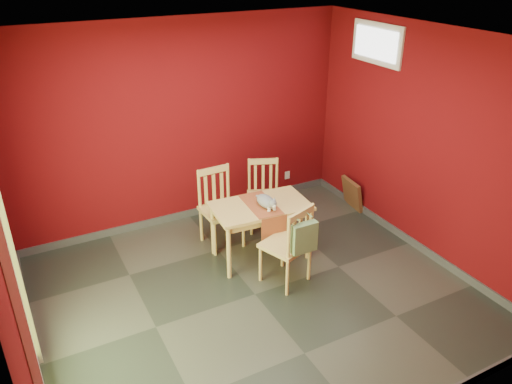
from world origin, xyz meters
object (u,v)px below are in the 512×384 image
tote_bag (304,238)px  cat (266,199)px  dining_table (260,211)px  chair_near (289,244)px  picture_frame (352,194)px  chair_far_right (264,194)px  chair_far_left (220,207)px

tote_bag → cat: (-0.04, 0.77, 0.11)m
dining_table → cat: cat is taller
chair_near → picture_frame: size_ratio=2.18×
chair_far_right → chair_near: bearing=-106.6°
chair_near → picture_frame: (1.75, 1.11, -0.28)m
dining_table → chair_far_right: chair_far_right is taller
tote_bag → chair_near: bearing=102.8°
chair_far_left → chair_near: bearing=-74.1°
chair_far_right → picture_frame: chair_far_right is taller
dining_table → chair_near: chair_near is taller
chair_far_right → cat: (-0.36, -0.69, 0.32)m
dining_table → chair_far_left: (-0.30, 0.52, -0.11)m
chair_far_left → picture_frame: size_ratio=2.22×
cat → picture_frame: cat is taller
tote_bag → picture_frame: tote_bag is taller
chair_far_left → tote_bag: chair_far_left is taller
dining_table → tote_bag: size_ratio=2.90×
chair_far_right → chair_near: (-0.37, -1.25, 0.03)m
dining_table → picture_frame: (1.77, 0.50, -0.40)m
chair_near → tote_bag: size_ratio=2.40×
chair_far_right → cat: size_ratio=2.55×
chair_far_left → dining_table: bearing=-60.2°
chair_near → cat: (0.01, 0.55, 0.30)m
chair_far_right → picture_frame: size_ratio=2.07×
chair_far_right → tote_bag: size_ratio=2.28×
dining_table → chair_near: bearing=-87.7°
cat → tote_bag: bearing=-91.3°
chair_near → chair_far_left: bearing=105.9°
cat → picture_frame: 1.91m
chair_far_left → tote_bag: 1.41m
tote_bag → picture_frame: 2.21m
chair_far_left → cat: size_ratio=2.74×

